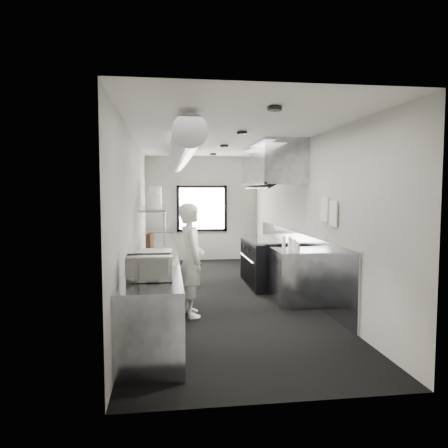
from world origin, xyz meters
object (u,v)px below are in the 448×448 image
object	(u,v)px
bottle_station	(294,276)
far_work_table	(159,248)
microwave	(149,268)
knife_block	(150,240)
pass_shelf	(155,208)
plate_stack_d	(155,196)
plate_stack_c	(153,199)
squeeze_bottle_e	(284,242)
deli_tub_b	(137,267)
squeeze_bottle_a	(298,248)
range	(268,262)
squeeze_bottle_b	(295,246)
cutting_board	(155,252)
line_cook	(191,260)
small_plate	(163,259)
squeeze_bottle_d	(290,243)
prep_counter	(156,278)
squeeze_bottle_c	(293,245)
exhaust_hood	(272,165)
deli_tub_a	(135,276)
plate_stack_a	(153,200)
plate_stack_b	(152,200)

from	to	relation	value
bottle_station	far_work_table	bearing A→B (deg)	120.53
microwave	knife_block	world-z (taller)	microwave
pass_shelf	plate_stack_d	world-z (taller)	plate_stack_d
bottle_station	plate_stack_c	bearing A→B (deg)	139.36
squeeze_bottle_e	deli_tub_b	bearing A→B (deg)	-142.50
squeeze_bottle_a	plate_stack_c	bearing A→B (deg)	134.43
range	squeeze_bottle_b	distance (m)	1.65
bottle_station	squeeze_bottle_a	size ratio (longest dim) A/B	5.67
knife_block	cutting_board	bearing A→B (deg)	-66.09
bottle_station	squeeze_bottle_e	bearing A→B (deg)	104.69
line_cook	small_plate	world-z (taller)	line_cook
range	plate_stack_d	bearing A→B (deg)	154.05
pass_shelf	deli_tub_b	xyz separation A→B (m)	(-0.15, -3.21, -0.59)
squeeze_bottle_a	squeeze_bottle_d	distance (m)	0.46
plate_stack_d	plate_stack_c	bearing A→B (deg)	-93.40
plate_stack_d	squeeze_bottle_d	world-z (taller)	plate_stack_d
plate_stack_d	line_cook	bearing A→B (deg)	-78.73
microwave	squeeze_bottle_d	size ratio (longest dim) A/B	2.40
range	far_work_table	xyz separation A→B (m)	(-2.19, 2.50, -0.02)
prep_counter	squeeze_bottle_d	world-z (taller)	squeeze_bottle_d
bottle_station	squeeze_bottle_c	size ratio (longest dim) A/B	5.22
far_work_table	line_cook	bearing A→B (deg)	-82.85
exhaust_hood	knife_block	bearing A→B (deg)	-168.09
prep_counter	deli_tub_b	xyz separation A→B (m)	(-0.19, -1.71, 0.49)
small_plate	squeeze_bottle_c	distance (m)	2.25
far_work_table	bottle_station	bearing A→B (deg)	-59.47
deli_tub_a	squeeze_bottle_b	distance (m)	3.12
prep_counter	plate_stack_a	size ratio (longest dim) A/B	21.11
squeeze_bottle_c	squeeze_bottle_d	world-z (taller)	squeeze_bottle_d
prep_counter	squeeze_bottle_e	distance (m)	2.28
pass_shelf	microwave	bearing A→B (deg)	-89.56
far_work_table	squeeze_bottle_b	world-z (taller)	squeeze_bottle_b
knife_block	squeeze_bottle_d	xyz separation A→B (m)	(2.37, -0.78, -0.01)
squeeze_bottle_c	range	bearing A→B (deg)	93.14
cutting_board	deli_tub_a	bearing A→B (deg)	-94.38
cutting_board	plate_stack_c	size ratio (longest dim) A/B	2.13
plate_stack_d	squeeze_bottle_d	size ratio (longest dim) A/B	2.09
deli_tub_a	plate_stack_b	xyz separation A→B (m)	(0.09, 3.40, 0.77)
prep_counter	small_plate	bearing A→B (deg)	-82.12
pass_shelf	bottle_station	world-z (taller)	pass_shelf
plate_stack_d	squeeze_bottle_d	bearing A→B (deg)	-45.82
pass_shelf	deli_tub_a	xyz separation A→B (m)	(-0.12, -3.81, -0.59)
bottle_station	deli_tub_a	world-z (taller)	deli_tub_a
exhaust_hood	range	bearing A→B (deg)	180.00
squeeze_bottle_c	cutting_board	bearing A→B (deg)	178.30
plate_stack_c	range	bearing A→B (deg)	-15.66
plate_stack_c	pass_shelf	bearing A→B (deg)	-85.24
microwave	deli_tub_b	bearing A→B (deg)	105.04
pass_shelf	bottle_station	bearing A→B (deg)	-35.99
plate_stack_b	plate_stack_d	bearing A→B (deg)	88.46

